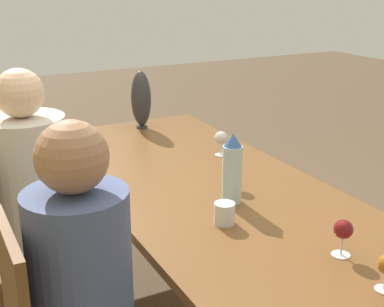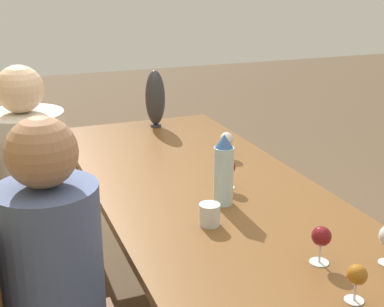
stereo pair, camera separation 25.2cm
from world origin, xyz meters
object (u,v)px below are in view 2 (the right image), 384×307
object	(u,v)px
wine_glass_1	(357,276)
wine_glass_2	(229,168)
vase	(155,98)
person_far	(34,196)
person_near	(58,288)
water_bottle	(224,171)
wine_glass_0	(227,140)
chair_far	(18,234)
wine_glass_3	(321,237)
water_tumbler	(210,215)

from	to	relation	value
wine_glass_1	wine_glass_2	world-z (taller)	wine_glass_2
vase	person_far	xyz separation A→B (m)	(-0.73, 0.81, -0.23)
wine_glass_1	person_far	distance (m)	1.48
person_near	water_bottle	bearing A→B (deg)	-66.85
water_bottle	wine_glass_0	size ratio (longest dim) A/B	2.32
water_bottle	wine_glass_1	world-z (taller)	water_bottle
wine_glass_0	person_near	size ratio (longest dim) A/B	0.10
wine_glass_2	chair_far	distance (m)	1.01
wine_glass_2	wine_glass_3	size ratio (longest dim) A/B	1.00
vase	chair_far	size ratio (longest dim) A/B	0.37
wine_glass_3	vase	bearing A→B (deg)	0.30
vase	person_near	xyz separation A→B (m)	(-1.51, 0.81, -0.23)
wine_glass_1	chair_far	world-z (taller)	chair_far
water_bottle	person_far	xyz separation A→B (m)	(0.48, 0.72, -0.19)
wine_glass_2	wine_glass_3	world-z (taller)	same
water_tumbler	person_near	xyz separation A→B (m)	(-0.15, 0.59, -0.09)
wine_glass_0	vase	bearing A→B (deg)	14.53
water_tumbler	wine_glass_0	size ratio (longest dim) A/B	0.66
wine_glass_0	chair_far	world-z (taller)	chair_far
vase	wine_glass_3	xyz separation A→B (m)	(-1.76, -0.01, -0.09)
wine_glass_0	wine_glass_3	bearing A→B (deg)	171.46
water_bottle	water_tumbler	distance (m)	0.23
wine_glass_2	person_near	distance (m)	0.94
vase	person_near	size ratio (longest dim) A/B	0.28
wine_glass_1	person_near	size ratio (longest dim) A/B	0.09
wine_glass_2	chair_far	xyz separation A→B (m)	(0.33, 0.90, -0.32)
wine_glass_1	person_near	xyz separation A→B (m)	(0.46, 0.79, -0.13)
wine_glass_0	wine_glass_3	distance (m)	1.10
wine_glass_3	wine_glass_1	bearing A→B (deg)	172.67
vase	wine_glass_2	world-z (taller)	vase
person_near	wine_glass_0	bearing A→B (deg)	-49.26
water_tumbler	chair_far	distance (m)	0.97
water_bottle	wine_glass_2	world-z (taller)	water_bottle
wine_glass_0	chair_far	size ratio (longest dim) A/B	0.14
person_near	wine_glass_1	bearing A→B (deg)	-120.32
water_tumbler	chair_far	world-z (taller)	chair_far
water_tumbler	wine_glass_1	size ratio (longest dim) A/B	0.72
wine_glass_1	wine_glass_2	xyz separation A→B (m)	(0.92, -0.02, 0.01)
vase	wine_glass_1	xyz separation A→B (m)	(-1.98, 0.02, -0.10)
water_bottle	wine_glass_3	distance (m)	0.56
wine_glass_2	person_far	size ratio (longest dim) A/B	0.10
chair_far	person_far	world-z (taller)	person_far
wine_glass_0	wine_glass_1	xyz separation A→B (m)	(-1.31, 0.19, -0.01)
water_tumbler	wine_glass_1	bearing A→B (deg)	-161.75
chair_far	person_far	xyz separation A→B (m)	(0.00, -0.09, 0.18)
water_bottle	wine_glass_2	xyz separation A→B (m)	(0.15, -0.09, -0.05)
wine_glass_1	wine_glass_0	bearing A→B (deg)	-8.34
chair_far	person_near	world-z (taller)	person_near
wine_glass_2	chair_far	bearing A→B (deg)	69.87
wine_glass_0	person_far	size ratio (longest dim) A/B	0.10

